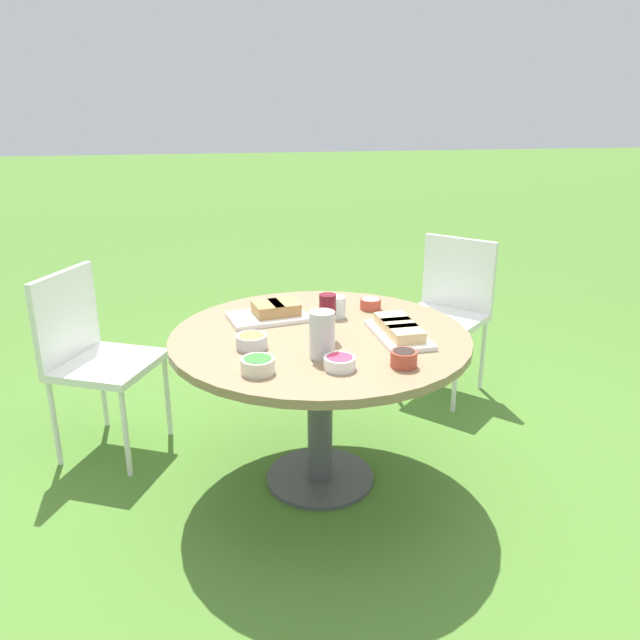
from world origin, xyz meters
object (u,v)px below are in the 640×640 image
(dining_table, at_px, (320,356))
(handbag, at_px, (275,349))
(chair_near_left, at_px, (448,303))
(water_pitcher, at_px, (322,334))
(chair_near_right, at_px, (91,348))
(wine_glass, at_px, (328,306))

(dining_table, bearing_deg, handbag, -88.29)
(chair_near_left, xyz_separation_m, water_pitcher, (0.96, 1.08, 0.27))
(water_pitcher, bearing_deg, chair_near_right, -37.47)
(dining_table, bearing_deg, water_pitcher, 80.70)
(chair_near_left, bearing_deg, dining_table, 42.18)
(chair_near_left, relative_size, wine_glass, 4.72)
(water_pitcher, xyz_separation_m, wine_glass, (-0.06, -0.19, 0.05))
(wine_glass, bearing_deg, chair_near_right, -28.27)
(wine_glass, bearing_deg, water_pitcher, 72.23)
(dining_table, relative_size, wine_glass, 6.66)
(water_pitcher, relative_size, wine_glass, 0.96)
(water_pitcher, height_order, wine_glass, wine_glass)
(water_pitcher, distance_m, wine_glass, 0.20)
(chair_near_right, height_order, water_pitcher, chair_near_right)
(dining_table, distance_m, chair_near_left, 1.24)
(chair_near_right, relative_size, water_pitcher, 4.91)
(chair_near_right, bearing_deg, handbag, -140.05)
(chair_near_left, distance_m, handbag, 1.13)
(chair_near_left, xyz_separation_m, wine_glass, (0.90, 0.89, 0.32))
(chair_near_right, height_order, wine_glass, wine_glass)
(chair_near_left, height_order, handbag, chair_near_left)
(chair_near_right, bearing_deg, water_pitcher, 142.53)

